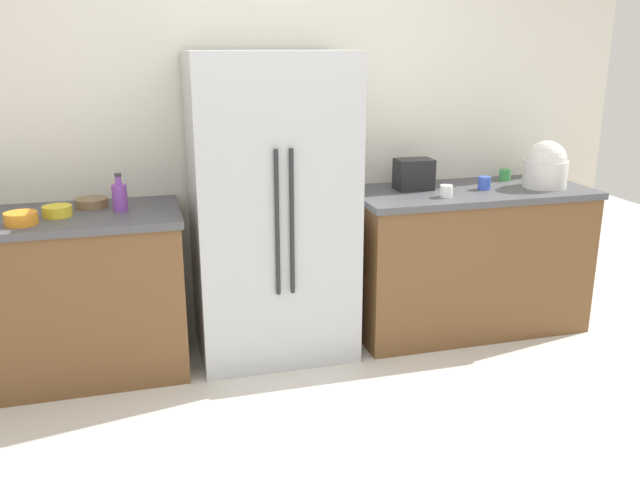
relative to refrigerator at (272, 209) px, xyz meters
The scene contains 13 objects.
kitchen_back_panel 0.68m from the refrigerator, 87.46° to the left, with size 4.81×0.10×2.88m, color silver.
counter_left 1.24m from the refrigerator, behind, with size 1.30×0.67×0.92m.
counter_right 1.33m from the refrigerator, ahead, with size 1.49×0.67×0.92m.
refrigerator is the anchor object (origin of this frame).
toaster 0.93m from the refrigerator, ahead, with size 0.22×0.15×0.19m, color black.
rice_cooker 1.74m from the refrigerator, ahead, with size 0.27×0.27×0.29m.
bottle_b 0.84m from the refrigerator, behind, with size 0.08×0.08×0.21m.
cup_a 1.03m from the refrigerator, ahead, with size 0.08×0.08×0.07m, color white.
cup_b 1.34m from the refrigerator, ahead, with size 0.08×0.08×0.08m, color blue.
cup_c 1.62m from the refrigerator, ahead, with size 0.07×0.07×0.07m, color green.
bowl_a 1.15m from the refrigerator, behind, with size 0.15×0.15×0.06m, color yellow.
bowl_b 1.32m from the refrigerator, behind, with size 0.16×0.16×0.06m, color orange.
bowl_c 1.00m from the refrigerator, behind, with size 0.18×0.18×0.05m, color brown.
Camera 1 is at (-0.74, -2.21, 1.78)m, focal length 37.28 mm.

